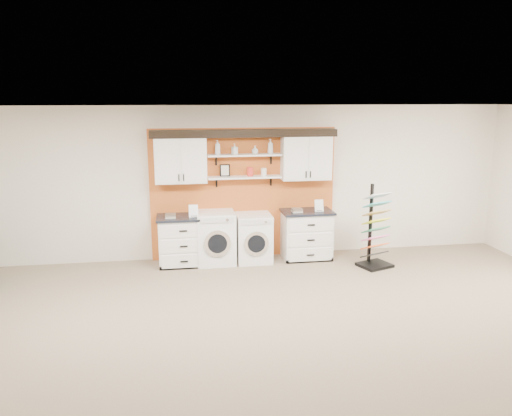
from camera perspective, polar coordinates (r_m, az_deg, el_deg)
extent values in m
plane|color=#7E6C54|center=(5.93, 3.98, -17.24)|extent=(10.00, 10.00, 0.00)
plane|color=white|center=(5.14, 4.47, 10.95)|extent=(10.00, 10.00, 0.00)
plane|color=beige|center=(9.21, -1.48, 2.94)|extent=(10.00, 0.00, 10.00)
cube|color=#B8561F|center=(9.21, -1.44, 1.68)|extent=(3.40, 0.07, 2.40)
cube|color=white|center=(8.86, -8.61, 5.56)|extent=(0.90, 0.34, 0.84)
cube|color=white|center=(8.69, -10.06, 5.37)|extent=(0.42, 0.01, 0.78)
cube|color=white|center=(8.70, -7.14, 5.47)|extent=(0.42, 0.01, 0.78)
cube|color=white|center=(9.16, 5.73, 5.87)|extent=(0.90, 0.34, 0.84)
cube|color=white|center=(8.94, 4.65, 5.72)|extent=(0.42, 0.01, 0.78)
cube|color=white|center=(9.06, 7.37, 5.75)|extent=(0.42, 0.01, 0.78)
cube|color=white|center=(8.99, -1.31, 3.55)|extent=(1.32, 0.28, 0.03)
cube|color=white|center=(8.94, -1.33, 6.08)|extent=(1.32, 0.28, 0.03)
cube|color=black|center=(8.92, -1.36, 8.65)|extent=(3.30, 0.40, 0.10)
cube|color=black|center=(8.74, -1.18, 8.17)|extent=(3.30, 0.04, 0.04)
cube|color=black|center=(8.98, -3.58, 4.32)|extent=(0.18, 0.02, 0.22)
cube|color=beige|center=(8.97, -3.57, 4.31)|extent=(0.14, 0.01, 0.18)
cylinder|color=red|center=(8.99, -0.68, 4.16)|extent=(0.11, 0.11, 0.16)
cylinder|color=silver|center=(9.03, 0.89, 4.14)|extent=(0.10, 0.10, 0.14)
cube|color=white|center=(9.01, -8.30, -3.77)|extent=(0.85, 0.60, 0.85)
cube|color=black|center=(8.87, -8.19, -6.69)|extent=(0.85, 0.06, 0.07)
cube|color=black|center=(8.90, -8.39, -1.02)|extent=(0.91, 0.66, 0.04)
cube|color=white|center=(8.64, -8.32, -2.59)|extent=(0.78, 0.02, 0.24)
cube|color=white|center=(8.72, -8.27, -4.33)|extent=(0.78, 0.02, 0.24)
cube|color=white|center=(8.80, -8.21, -6.04)|extent=(0.78, 0.02, 0.24)
cube|color=white|center=(9.30, 5.77, -3.12)|extent=(0.87, 0.60, 0.87)
cube|color=black|center=(9.17, 6.15, -5.98)|extent=(0.87, 0.06, 0.07)
cube|color=black|center=(9.19, 5.83, -0.39)|extent=(0.93, 0.66, 0.04)
cube|color=white|center=(8.95, 6.31, -1.91)|extent=(0.79, 0.02, 0.24)
cube|color=white|center=(9.02, 6.26, -3.63)|extent=(0.79, 0.02, 0.24)
cube|color=white|center=(9.10, 6.22, -5.33)|extent=(0.79, 0.02, 0.24)
cube|color=white|center=(9.02, -4.62, -3.36)|extent=(0.67, 0.66, 0.94)
cube|color=silver|center=(8.59, -4.49, -1.39)|extent=(0.58, 0.02, 0.10)
cylinder|color=silver|center=(8.70, -4.44, -4.05)|extent=(0.48, 0.05, 0.48)
cylinder|color=black|center=(8.68, -4.43, -4.10)|extent=(0.34, 0.03, 0.34)
cube|color=white|center=(9.10, -0.31, -3.39)|extent=(0.63, 0.66, 0.87)
cube|color=silver|center=(8.69, 0.03, -1.62)|extent=(0.53, 0.02, 0.09)
cylinder|color=silver|center=(8.79, 0.03, -4.07)|extent=(0.44, 0.05, 0.44)
cylinder|color=black|center=(8.77, 0.05, -4.11)|extent=(0.31, 0.03, 0.31)
cube|color=black|center=(9.15, 13.39, -6.36)|extent=(0.65, 0.60, 0.05)
cube|color=black|center=(9.06, 12.95, -1.72)|extent=(0.06, 0.06, 1.42)
cube|color=black|center=(9.10, 13.38, -5.16)|extent=(0.50, 0.39, 0.13)
cube|color=orange|center=(9.06, 13.43, -4.25)|extent=(0.50, 0.39, 0.13)
cube|color=pink|center=(9.01, 13.48, -3.33)|extent=(0.50, 0.39, 0.13)
cube|color=#22804D|center=(8.97, 13.53, -2.41)|extent=(0.50, 0.39, 0.13)
cube|color=yellow|center=(8.94, 13.58, -1.47)|extent=(0.50, 0.39, 0.13)
cube|color=#9E7E42|center=(8.90, 13.63, -0.53)|extent=(0.50, 0.39, 0.13)
cube|color=teal|center=(8.87, 13.68, 0.42)|extent=(0.50, 0.39, 0.13)
cube|color=silver|center=(8.84, 13.73, 1.38)|extent=(0.50, 0.39, 0.13)
imported|color=silver|center=(8.87, -4.41, 6.93)|extent=(0.14, 0.14, 0.26)
imported|color=silver|center=(8.91, -2.46, 6.76)|extent=(0.11, 0.11, 0.19)
imported|color=silver|center=(8.96, -0.12, 6.67)|extent=(0.15, 0.15, 0.15)
imported|color=silver|center=(9.00, 1.66, 7.05)|extent=(0.14, 0.14, 0.26)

